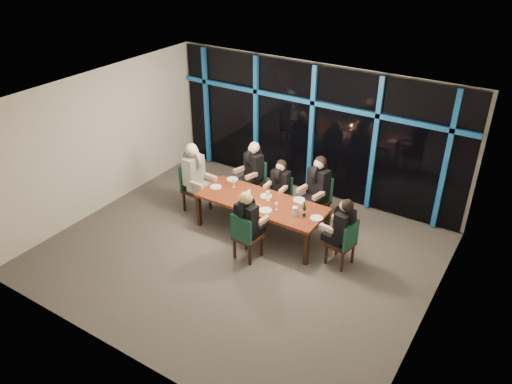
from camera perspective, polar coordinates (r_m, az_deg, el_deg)
room at (r=8.63m, az=-2.14°, el=3.99°), size 7.04×7.00×3.02m
window_wall at (r=11.15m, az=6.54°, el=7.21°), size 6.86×0.43×2.94m
dining_table at (r=9.85m, az=0.62°, el=-1.38°), size 2.60×1.00×0.75m
chair_far_left at (r=11.08m, az=-0.08°, el=1.54°), size 0.56×0.56×0.98m
chair_far_mid at (r=10.59m, az=2.90°, el=-0.23°), size 0.42×0.42×0.89m
chair_far_right at (r=10.42m, az=7.21°, el=-0.50°), size 0.56×0.56×1.02m
chair_end_left at (r=10.81m, az=-7.23°, el=0.82°), size 0.53×0.53×1.07m
chair_end_right at (r=9.18m, az=10.11°, el=-5.59°), size 0.51×0.51×0.95m
chair_near_mid at (r=9.19m, az=-1.26°, el=-4.93°), size 0.48×0.48×0.97m
diner_far_left at (r=10.86m, az=-0.41°, el=3.21°), size 0.57×0.66×0.95m
diner_far_mid at (r=10.36m, az=2.75°, el=1.31°), size 0.44×0.55×0.87m
diner_far_right at (r=10.17m, az=7.05°, el=1.29°), size 0.57×0.68×0.99m
diner_end_left at (r=10.56m, az=-7.01°, el=2.69°), size 0.68×0.55×1.04m
diner_end_right at (r=9.00m, az=9.89°, el=-3.44°), size 0.63×0.51×0.92m
diner_near_mid at (r=9.03m, az=-0.97°, el=-2.67°), size 0.50×0.62×0.95m
plate_far_left at (r=10.62m, az=-2.71°, el=1.47°), size 0.24×0.24×0.01m
plate_far_mid at (r=9.97m, az=1.16°, el=-0.47°), size 0.24×0.24×0.01m
plate_far_right at (r=9.88m, az=4.93°, el=-0.89°), size 0.24×0.24×0.01m
plate_end_left at (r=10.34m, az=-4.61°, el=0.59°), size 0.24×0.24×0.01m
plate_end_right at (r=9.34m, az=6.93°, el=-2.97°), size 0.24×0.24×0.01m
plate_near_mid at (r=9.51m, az=1.11°, el=-2.10°), size 0.24×0.24×0.01m
wine_bottle at (r=9.32m, az=5.55°, el=-2.17°), size 0.07×0.07×0.29m
water_pitcher at (r=9.33m, az=4.48°, el=-2.23°), size 0.11×0.10×0.18m
tea_light at (r=9.61m, az=-0.40°, el=-1.67°), size 0.06×0.06×0.03m
wine_glass_a at (r=9.85m, az=-0.83°, el=-0.06°), size 0.07×0.07×0.18m
wine_glass_b at (r=9.77m, az=1.40°, el=-0.23°), size 0.08×0.08×0.20m
wine_glass_c at (r=9.48m, az=2.34°, el=-1.45°), size 0.06×0.06×0.16m
wine_glass_d at (r=10.26m, az=-2.57°, el=1.26°), size 0.08×0.08×0.20m
wine_glass_e at (r=9.49m, az=5.10°, el=-1.49°), size 0.06×0.06×0.16m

